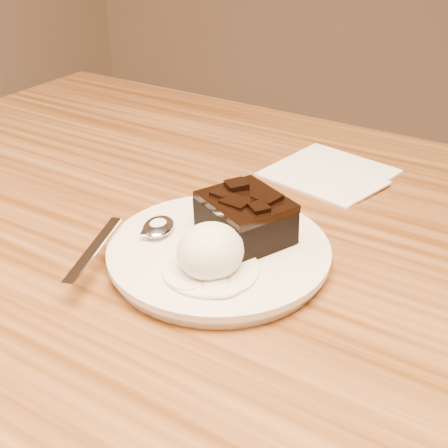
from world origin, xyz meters
The scene contains 8 objects.
plate centered at (0.03, -0.05, 0.76)m, with size 0.23×0.23×0.02m, color white.
brownie centered at (0.05, -0.02, 0.79)m, with size 0.09×0.07×0.04m, color black.
ice_cream_scoop centered at (0.05, -0.10, 0.79)m, with size 0.06×0.07×0.05m, color white.
melt_puddle centered at (0.05, -0.10, 0.77)m, with size 0.09×0.09×0.00m, color silver.
spoon centered at (-0.04, -0.06, 0.77)m, with size 0.03×0.18×0.01m, color silver, non-canonical shape.
napkin centered at (0.05, 0.21, 0.75)m, with size 0.14×0.14×0.01m, color white.
crumb_a centered at (0.07, -0.08, 0.77)m, with size 0.01×0.01×0.00m, color black.
crumb_b centered at (0.06, -0.08, 0.77)m, with size 0.01×0.01×0.00m, color black.
Camera 1 is at (0.31, -0.48, 1.09)m, focal length 46.82 mm.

